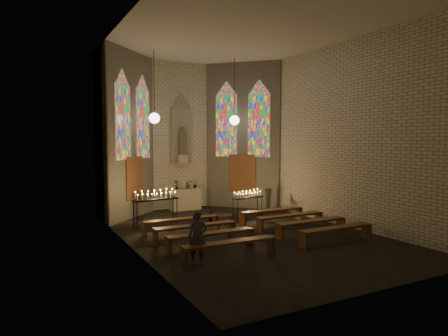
{
  "coord_description": "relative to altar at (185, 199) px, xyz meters",
  "views": [
    {
      "loc": [
        -7.06,
        -11.96,
        3.29
      ],
      "look_at": [
        -0.15,
        1.22,
        2.25
      ],
      "focal_mm": 32.0,
      "sensor_mm": 36.0,
      "label": 1
    }
  ],
  "objects": [
    {
      "name": "pew_right_3",
      "position": [
        1.92,
        -7.98,
        -0.07
      ],
      "size": [
        2.77,
        0.41,
        0.53
      ],
      "rotation": [
        0.0,
        0.0,
        0.01
      ],
      "color": "#573318",
      "rests_on": "ground"
    },
    {
      "name": "pew_right_1",
      "position": [
        1.92,
        -5.58,
        -0.07
      ],
      "size": [
        2.77,
        0.41,
        0.53
      ],
      "rotation": [
        0.0,
        0.0,
        0.01
      ],
      "color": "#573318",
      "rests_on": "ground"
    },
    {
      "name": "flower_vase_left",
      "position": [
        -0.47,
        -0.07,
        0.72
      ],
      "size": [
        0.23,
        0.16,
        0.43
      ],
      "primitive_type": "imported",
      "rotation": [
        0.0,
        0.0,
        -0.03
      ],
      "color": "#4C723F",
      "rests_on": "altar"
    },
    {
      "name": "pew_right_2",
      "position": [
        1.92,
        -6.78,
        -0.07
      ],
      "size": [
        2.77,
        0.41,
        0.53
      ],
      "rotation": [
        0.0,
        0.0,
        0.01
      ],
      "color": "#573318",
      "rests_on": "ground"
    },
    {
      "name": "aisle_flower_pot",
      "position": [
        -0.1,
        -3.05,
        -0.28
      ],
      "size": [
        0.29,
        0.29,
        0.43
      ],
      "primitive_type": "imported",
      "rotation": [
        0.0,
        0.0,
        -0.23
      ],
      "color": "#4C723F",
      "rests_on": "ground"
    },
    {
      "name": "flower_vase_center",
      "position": [
        0.12,
        -0.1,
        0.69
      ],
      "size": [
        0.4,
        0.37,
        0.39
      ],
      "primitive_type": "imported",
      "rotation": [
        0.0,
        0.0,
        0.21
      ],
      "color": "#4C723F",
      "rests_on": "altar"
    },
    {
      "name": "votive_stand_right",
      "position": [
        1.65,
        -2.96,
        0.43
      ],
      "size": [
        1.52,
        0.61,
        1.09
      ],
      "rotation": [
        0.0,
        0.0,
        0.18
      ],
      "color": "black",
      "rests_on": "ground"
    },
    {
      "name": "room",
      "position": [
        -0.0,
        -2.08,
        3.22
      ],
      "size": [
        8.22,
        12.43,
        7.0
      ],
      "color": "beige",
      "rests_on": "ground"
    },
    {
      "name": "pew_left_3",
      "position": [
        -1.92,
        -7.98,
        -0.07
      ],
      "size": [
        2.77,
        0.41,
        0.53
      ],
      "rotation": [
        0.0,
        0.0,
        -0.01
      ],
      "color": "#573318",
      "rests_on": "ground"
    },
    {
      "name": "visitor",
      "position": [
        -2.84,
        -7.84,
        0.22
      ],
      "size": [
        0.62,
        0.53,
        1.43
      ],
      "primitive_type": "imported",
      "rotation": [
        0.0,
        0.0,
        -0.42
      ],
      "color": "#44434C",
      "rests_on": "ground"
    },
    {
      "name": "pew_left_0",
      "position": [
        -1.92,
        -4.38,
        -0.07
      ],
      "size": [
        2.77,
        0.41,
        0.53
      ],
      "rotation": [
        0.0,
        0.0,
        -0.01
      ],
      "color": "#573318",
      "rests_on": "ground"
    },
    {
      "name": "flower_vase_right",
      "position": [
        0.55,
        0.07,
        0.68
      ],
      "size": [
        0.23,
        0.2,
        0.37
      ],
      "primitive_type": "imported",
      "rotation": [
        0.0,
        0.0,
        0.19
      ],
      "color": "#4C723F",
      "rests_on": "altar"
    },
    {
      "name": "pew_left_2",
      "position": [
        -1.92,
        -6.78,
        -0.07
      ],
      "size": [
        2.77,
        0.41,
        0.53
      ],
      "rotation": [
        0.0,
        0.0,
        -0.01
      ],
      "color": "#573318",
      "rests_on": "ground"
    },
    {
      "name": "pew_left_1",
      "position": [
        -1.92,
        -5.58,
        -0.07
      ],
      "size": [
        2.77,
        0.41,
        0.53
      ],
      "rotation": [
        0.0,
        0.0,
        -0.01
      ],
      "color": "#573318",
      "rests_on": "ground"
    },
    {
      "name": "pew_right_0",
      "position": [
        1.92,
        -4.38,
        -0.07
      ],
      "size": [
        2.77,
        0.41,
        0.53
      ],
      "rotation": [
        0.0,
        0.0,
        0.01
      ],
      "color": "#573318",
      "rests_on": "ground"
    },
    {
      "name": "altar",
      "position": [
        0.0,
        0.0,
        0.0
      ],
      "size": [
        1.4,
        0.6,
        1.0
      ],
      "primitive_type": "cube",
      "color": "beige",
      "rests_on": "ground"
    },
    {
      "name": "floor",
      "position": [
        0.0,
        -5.45,
        -0.5
      ],
      "size": [
        12.0,
        12.0,
        0.0
      ],
      "primitive_type": "plane",
      "color": "black",
      "rests_on": "ground"
    },
    {
      "name": "votive_stand_left",
      "position": [
        -2.34,
        -2.74,
        0.62
      ],
      "size": [
        1.82,
        0.65,
        1.3
      ],
      "rotation": [
        0.0,
        0.0,
        0.13
      ],
      "color": "black",
      "rests_on": "ground"
    }
  ]
}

